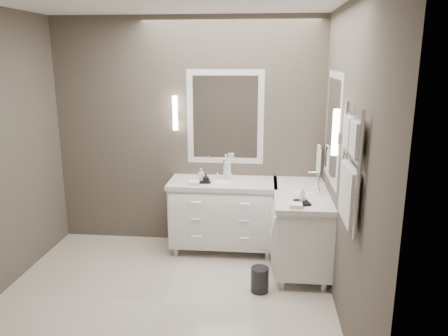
# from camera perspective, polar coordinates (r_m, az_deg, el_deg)

# --- Properties ---
(floor) EXTENTS (3.20, 3.00, 0.01)m
(floor) POSITION_cam_1_polar(r_m,az_deg,el_deg) (4.31, -8.03, -17.08)
(floor) COLOR beige
(floor) RESTS_ON ground
(wall_back) EXTENTS (3.20, 0.01, 2.70)m
(wall_back) POSITION_cam_1_polar(r_m,az_deg,el_deg) (5.24, -4.75, 4.53)
(wall_back) COLOR #4C443D
(wall_back) RESTS_ON floor
(wall_front) EXTENTS (3.20, 0.01, 2.70)m
(wall_front) POSITION_cam_1_polar(r_m,az_deg,el_deg) (2.43, -17.37, -7.58)
(wall_front) COLOR #4C443D
(wall_front) RESTS_ON floor
(wall_right) EXTENTS (0.01, 3.00, 2.70)m
(wall_right) POSITION_cam_1_polar(r_m,az_deg,el_deg) (3.74, 15.84, 0.14)
(wall_right) COLOR #4C443D
(wall_right) RESTS_ON floor
(vanity_back) EXTENTS (1.24, 0.59, 0.97)m
(vanity_back) POSITION_cam_1_polar(r_m,az_deg,el_deg) (5.13, -0.13, -5.63)
(vanity_back) COLOR white
(vanity_back) RESTS_ON floor
(vanity_right) EXTENTS (0.59, 1.24, 0.97)m
(vanity_right) POSITION_cam_1_polar(r_m,az_deg,el_deg) (4.82, 9.98, -7.19)
(vanity_right) COLOR white
(vanity_right) RESTS_ON floor
(mirror_back) EXTENTS (0.90, 0.02, 1.10)m
(mirror_back) POSITION_cam_1_polar(r_m,az_deg,el_deg) (5.13, 0.16, 6.64)
(mirror_back) COLOR white
(mirror_back) RESTS_ON wall_back
(mirror_right) EXTENTS (0.02, 0.90, 1.10)m
(mirror_right) POSITION_cam_1_polar(r_m,az_deg,el_deg) (4.48, 14.03, 5.11)
(mirror_right) COLOR white
(mirror_right) RESTS_ON wall_right
(sconce_back) EXTENTS (0.06, 0.06, 0.40)m
(sconce_back) POSITION_cam_1_polar(r_m,az_deg,el_deg) (5.15, -6.40, 7.06)
(sconce_back) COLOR white
(sconce_back) RESTS_ON wall_back
(sconce_right) EXTENTS (0.06, 0.06, 0.40)m
(sconce_right) POSITION_cam_1_polar(r_m,az_deg,el_deg) (3.90, 14.36, 4.42)
(sconce_right) COLOR white
(sconce_right) RESTS_ON wall_right
(towel_bar_corner) EXTENTS (0.03, 0.22, 0.30)m
(towel_bar_corner) POSITION_cam_1_polar(r_m,az_deg,el_deg) (5.10, 12.26, 1.31)
(towel_bar_corner) COLOR white
(towel_bar_corner) RESTS_ON wall_right
(towel_ladder) EXTENTS (0.06, 0.58, 0.90)m
(towel_ladder) POSITION_cam_1_polar(r_m,az_deg,el_deg) (3.34, 16.15, -0.79)
(towel_ladder) COLOR white
(towel_ladder) RESTS_ON wall_right
(waste_bin) EXTENTS (0.20, 0.20, 0.25)m
(waste_bin) POSITION_cam_1_polar(r_m,az_deg,el_deg) (4.41, 4.68, -14.32)
(waste_bin) COLOR black
(waste_bin) RESTS_ON floor
(amenity_tray_back) EXTENTS (0.17, 0.14, 0.02)m
(amenity_tray_back) POSITION_cam_1_polar(r_m,az_deg,el_deg) (4.96, -2.67, -1.78)
(amenity_tray_back) COLOR black
(amenity_tray_back) RESTS_ON vanity_back
(amenity_tray_right) EXTENTS (0.17, 0.20, 0.03)m
(amenity_tray_right) POSITION_cam_1_polar(r_m,az_deg,el_deg) (4.31, 10.18, -4.46)
(amenity_tray_right) COLOR black
(amenity_tray_right) RESTS_ON vanity_right
(water_bottle) EXTENTS (0.09, 0.09, 0.22)m
(water_bottle) POSITION_cam_1_polar(r_m,az_deg,el_deg) (4.99, 0.46, -0.49)
(water_bottle) COLOR silver
(water_bottle) RESTS_ON vanity_back
(soap_bottle_a) EXTENTS (0.07, 0.07, 0.13)m
(soap_bottle_a) POSITION_cam_1_polar(r_m,az_deg,el_deg) (4.96, -2.99, -0.84)
(soap_bottle_a) COLOR white
(soap_bottle_a) RESTS_ON amenity_tray_back
(soap_bottle_b) EXTENTS (0.08, 0.08, 0.09)m
(soap_bottle_b) POSITION_cam_1_polar(r_m,az_deg,el_deg) (4.91, -2.38, -1.25)
(soap_bottle_b) COLOR black
(soap_bottle_b) RESTS_ON amenity_tray_back
(soap_bottle_c) EXTENTS (0.06, 0.06, 0.16)m
(soap_bottle_c) POSITION_cam_1_polar(r_m,az_deg,el_deg) (4.28, 10.23, -3.31)
(soap_bottle_c) COLOR white
(soap_bottle_c) RESTS_ON amenity_tray_right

